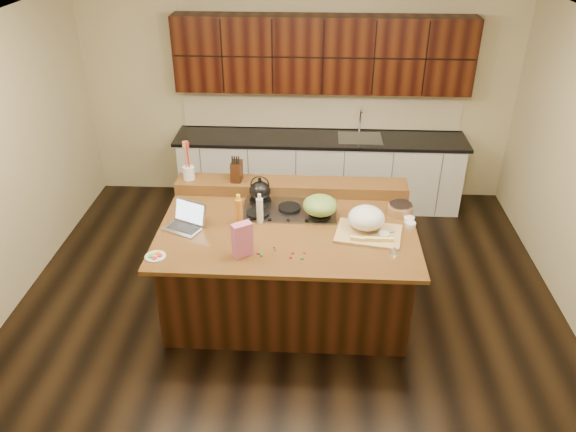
{
  "coord_description": "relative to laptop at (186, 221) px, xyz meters",
  "views": [
    {
      "loc": [
        0.25,
        -4.51,
        3.65
      ],
      "look_at": [
        0.0,
        0.05,
        1.0
      ],
      "focal_mm": 35.0,
      "sensor_mm": 36.0,
      "label": 1
    }
  ],
  "objects": [
    {
      "name": "island",
      "position": [
        0.94,
        0.06,
        -0.52
      ],
      "size": [
        2.4,
        1.6,
        0.92
      ],
      "color": "black",
      "rests_on": "ground"
    },
    {
      "name": "back_counter",
      "position": [
        1.25,
        2.29,
        -0.0
      ],
      "size": [
        3.7,
        0.66,
        2.4
      ],
      "color": "silver",
      "rests_on": "ground"
    },
    {
      "name": "gumdrop_9",
      "position": [
        1.09,
        -0.48,
        -0.05
      ],
      "size": [
        0.02,
        0.02,
        0.02
      ],
      "primitive_type": "ellipsoid",
      "color": "#198C26",
      "rests_on": "island"
    },
    {
      "name": "package_box",
      "position": [
        0.08,
        0.1,
        0.0
      ],
      "size": [
        0.1,
        0.07,
        0.14
      ],
      "primitive_type": "cube",
      "rotation": [
        0.0,
        0.0,
        0.06
      ],
      "color": "#BC8742",
      "rests_on": "island"
    },
    {
      "name": "vinegar_bottle",
      "position": [
        0.68,
        0.12,
        0.06
      ],
      "size": [
        0.07,
        0.07,
        0.25
      ],
      "primitive_type": "cylinder",
      "rotation": [
        0.0,
        0.0,
        -0.19
      ],
      "color": "silver",
      "rests_on": "island"
    },
    {
      "name": "gumdrop_5",
      "position": [
        0.74,
        -0.45,
        -0.05
      ],
      "size": [
        0.02,
        0.02,
        0.02
      ],
      "primitive_type": "ellipsoid",
      "color": "#198C26",
      "rests_on": "island"
    },
    {
      "name": "gumdrop_7",
      "position": [
        0.85,
        -0.36,
        -0.05
      ],
      "size": [
        0.02,
        0.02,
        0.02
      ],
      "primitive_type": "ellipsoid",
      "color": "#198C26",
      "rests_on": "island"
    },
    {
      "name": "wooden_tray",
      "position": [
        1.68,
        0.0,
        0.04
      ],
      "size": [
        0.65,
        0.52,
        0.24
      ],
      "rotation": [
        0.0,
        0.0,
        -0.18
      ],
      "color": "tan",
      "rests_on": "island"
    },
    {
      "name": "candy_plate",
      "position": [
        -0.17,
        -0.52,
        -0.06
      ],
      "size": [
        0.23,
        0.23,
        0.01
      ],
      "primitive_type": "cylinder",
      "rotation": [
        0.0,
        0.0,
        -0.39
      ],
      "color": "white",
      "rests_on": "island"
    },
    {
      "name": "room",
      "position": [
        0.94,
        0.06,
        0.37
      ],
      "size": [
        5.52,
        5.02,
        2.72
      ],
      "color": "black",
      "rests_on": "ground"
    },
    {
      "name": "kitchen_timer",
      "position": [
        1.89,
        -0.35,
        -0.03
      ],
      "size": [
        0.1,
        0.1,
        0.07
      ],
      "primitive_type": "cone",
      "rotation": [
        0.0,
        0.0,
        -0.31
      ],
      "color": "silver",
      "rests_on": "island"
    },
    {
      "name": "knife_block",
      "position": [
        0.38,
        0.76,
        0.16
      ],
      "size": [
        0.11,
        0.17,
        0.21
      ],
      "primitive_type": "cube",
      "rotation": [
        0.0,
        0.0,
        -0.06
      ],
      "color": "black",
      "rests_on": "back_ledge"
    },
    {
      "name": "pink_bag",
      "position": [
        0.58,
        -0.44,
        0.09
      ],
      "size": [
        0.19,
        0.17,
        0.31
      ],
      "primitive_type": "cube",
      "rotation": [
        0.0,
        0.0,
        0.57
      ],
      "color": "#C55C7C",
      "rests_on": "island"
    },
    {
      "name": "gumdrop_1",
      "position": [
        0.72,
        -0.42,
        -0.05
      ],
      "size": [
        0.02,
        0.02,
        0.02
      ],
      "primitive_type": "ellipsoid",
      "color": "#198C26",
      "rests_on": "island"
    },
    {
      "name": "utensil_crock",
      "position": [
        -0.13,
        0.76,
        0.13
      ],
      "size": [
        0.13,
        0.13,
        0.14
      ],
      "primitive_type": "cylinder",
      "rotation": [
        0.0,
        0.0,
        -0.1
      ],
      "color": "white",
      "rests_on": "back_ledge"
    },
    {
      "name": "back_ledge",
      "position": [
        0.94,
        0.76,
        -0.0
      ],
      "size": [
        2.4,
        0.3,
        0.12
      ],
      "primitive_type": "cube",
      "color": "black",
      "rests_on": "island"
    },
    {
      "name": "ramekin_a",
      "position": [
        2.09,
        0.11,
        -0.04
      ],
      "size": [
        0.11,
        0.11,
        0.04
      ],
      "primitive_type": "cylinder",
      "rotation": [
        0.0,
        0.0,
        0.14
      ],
      "color": "white",
      "rests_on": "island"
    },
    {
      "name": "kettle",
      "position": [
        0.64,
        0.49,
        0.08
      ],
      "size": [
        0.24,
        0.24,
        0.19
      ],
      "primitive_type": "ellipsoid",
      "rotation": [
        0.0,
        0.0,
        0.13
      ],
      "color": "black",
      "rests_on": "cooktop"
    },
    {
      "name": "gumdrop_2",
      "position": [
        1.02,
        -0.4,
        -0.05
      ],
      "size": [
        0.02,
        0.02,
        0.02
      ],
      "primitive_type": "ellipsoid",
      "color": "red",
      "rests_on": "island"
    },
    {
      "name": "gumdrop_6",
      "position": [
        1.12,
        -0.4,
        -0.05
      ],
      "size": [
        0.02,
        0.02,
        0.02
      ],
      "primitive_type": "ellipsoid",
      "color": "red",
      "rests_on": "island"
    },
    {
      "name": "cooktop",
      "position": [
        0.94,
        0.36,
        -0.05
      ],
      "size": [
        0.92,
        0.52,
        0.05
      ],
      "color": "gray",
      "rests_on": "island"
    },
    {
      "name": "gumdrop_3",
      "position": [
        1.1,
        -0.48,
        -0.05
      ],
      "size": [
        0.02,
        0.02,
        0.02
      ],
      "primitive_type": "ellipsoid",
      "color": "#198C26",
      "rests_on": "island"
    },
    {
      "name": "ramekin_b",
      "position": [
        1.83,
        -0.09,
        -0.04
      ],
      "size": [
        0.12,
        0.12,
        0.04
      ],
      "primitive_type": "cylinder",
      "rotation": [
        0.0,
        0.0,
        -0.28
      ],
      "color": "white",
      "rests_on": "island"
    },
    {
      "name": "ramekin_c",
      "position": [
        2.09,
        0.21,
        -0.04
      ],
      "size": [
        0.11,
        0.11,
        0.04
      ],
      "primitive_type": "cylinder",
      "rotation": [
        0.0,
        0.0,
        -0.11
      ],
      "color": "white",
      "rests_on": "island"
    },
    {
      "name": "oil_bottle",
      "position": [
        0.49,
        0.06,
        0.07
      ],
      "size": [
        0.07,
        0.07,
        0.27
      ],
      "primitive_type": "cylinder",
      "rotation": [
        0.0,
        0.0,
        -0.0
      ],
      "color": "#BB7121",
      "rests_on": "island"
    },
    {
      "name": "strainer_bowl",
      "position": [
        2.02,
        0.35,
        -0.02
      ],
      "size": [
        0.31,
        0.31,
        0.09
      ],
      "primitive_type": "cylinder",
      "rotation": [
        0.0,
        0.0,
        0.34
      ],
      "color": "#996B3F",
      "rests_on": "island"
    },
    {
      "name": "gumdrop_4",
      "position": [
        1.0,
        -0.47,
        -0.05
      ],
      "size": [
        0.02,
        0.02,
        0.02
      ],
      "primitive_type": "ellipsoid",
      "color": "red",
      "rests_on": "island"
    },
    {
      "name": "gumdrop_0",
      "position": [
        0.85,
        -0.33,
        -0.05
      ],
      "size": [
        0.02,
        0.02,
        0.02
      ],
      "primitive_type": "ellipsoid",
      "color": "red",
      "rests_on": "island"
    },
    {
      "name": "laptop",
      "position": [
        0.0,
        0.0,
        0.0
      ],
      "size": [
        0.42,
        0.39,
        0.24
      ],
      "rotation": [
        0.0,
        0.0,
        -0.43
      ],
      "color": "#B7B7BC",
      "rests_on": "island"
    },
    {
      "name": "green_bowl",
      "position": [
        1.24,
        0.23,
        0.07
      ],
      "size": [
        0.4,
        0.4,
        0.18
      ],
      "primitive_type": "ellipsoid",
      "rotation": [
        0.0,
        0.0,
        0.24
      ],
      "color": "olive",
      "rests_on": "cooktop"
    },
    {
      "name": "gumdrop_8",
      "position": [
        0.71,
        -0.43,
        -0.05
      ],
      "size": [
        0.02,
        0.02,
        0.02
      ],
      "primitive_type": "ellipsoid",
      "color": "red",
      "rests_on": "island"
    }
  ]
}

